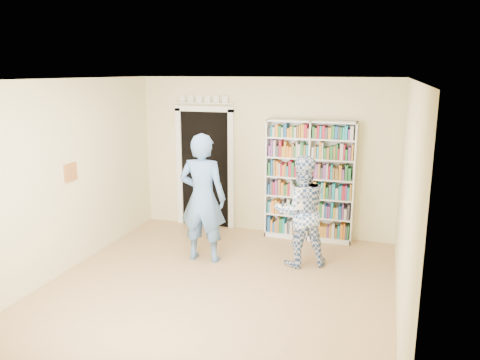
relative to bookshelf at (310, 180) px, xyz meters
The scene contains 11 objects.
floor 2.68m from the bookshelf, 109.33° to the right, with size 5.00×5.00×0.00m, color tan.
ceiling 3.00m from the bookshelf, 109.33° to the right, with size 5.00×5.00×0.00m, color white.
wall_back 0.90m from the bookshelf, 169.27° to the left, with size 4.50×4.50×0.00m, color beige.
wall_left 3.88m from the bookshelf, 142.66° to the right, with size 5.00×5.00×0.00m, color beige.
wall_right 2.76m from the bookshelf, 58.66° to the right, with size 5.00×5.00×0.00m, color beige.
bookshelf is the anchor object (origin of this frame).
doorway 1.93m from the bookshelf, behind, with size 1.10×0.08×2.43m.
wall_art 3.75m from the bookshelf, 144.91° to the right, with size 0.03×0.25×0.25m, color brown.
man_blue 1.95m from the bookshelf, 134.13° to the right, with size 0.70×0.46×1.93m, color #517AB5.
man_plaid 1.15m from the bookshelf, 86.67° to the right, with size 0.79×0.62×1.63m, color #2B4C84.
paper_sheet 1.36m from the bookshelf, 84.46° to the right, with size 0.23×0.01×0.32m, color white.
Camera 1 is at (2.00, -5.23, 2.80)m, focal length 35.00 mm.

